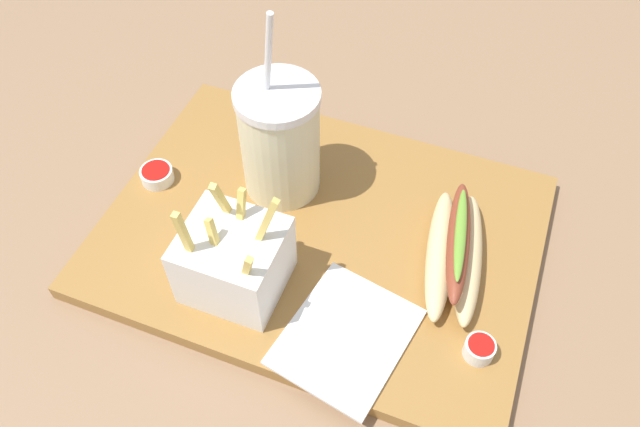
# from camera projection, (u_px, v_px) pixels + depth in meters

# --- Properties ---
(ground_plane) EXTENTS (2.40, 2.40, 0.02)m
(ground_plane) POSITION_uv_depth(u_px,v_px,m) (320.00, 244.00, 0.74)
(ground_plane) COLOR #8C6B4C
(food_tray) EXTENTS (0.49, 0.36, 0.02)m
(food_tray) POSITION_uv_depth(u_px,v_px,m) (320.00, 235.00, 0.73)
(food_tray) COLOR olive
(food_tray) RESTS_ON ground_plane
(soda_cup) EXTENTS (0.09, 0.09, 0.24)m
(soda_cup) POSITION_uv_depth(u_px,v_px,m) (280.00, 141.00, 0.71)
(soda_cup) COLOR beige
(soda_cup) RESTS_ON food_tray
(fries_basket) EXTENTS (0.10, 0.09, 0.14)m
(fries_basket) POSITION_uv_depth(u_px,v_px,m) (234.00, 260.00, 0.64)
(fries_basket) COLOR white
(fries_basket) RESTS_ON food_tray
(hot_dog_1) EXTENTS (0.09, 0.18, 0.06)m
(hot_dog_1) POSITION_uv_depth(u_px,v_px,m) (455.00, 251.00, 0.67)
(hot_dog_1) COLOR #E5C689
(hot_dog_1) RESTS_ON food_tray
(ketchup_cup_1) EXTENTS (0.04, 0.04, 0.02)m
(ketchup_cup_1) POSITION_uv_depth(u_px,v_px,m) (158.00, 172.00, 0.76)
(ketchup_cup_1) COLOR white
(ketchup_cup_1) RESTS_ON food_tray
(ketchup_cup_2) EXTENTS (0.03, 0.03, 0.02)m
(ketchup_cup_2) POSITION_uv_depth(u_px,v_px,m) (480.00, 349.00, 0.62)
(ketchup_cup_2) COLOR white
(ketchup_cup_2) RESTS_ON food_tray
(napkin_stack) EXTENTS (0.14, 0.16, 0.00)m
(napkin_stack) POSITION_uv_depth(u_px,v_px,m) (346.00, 337.00, 0.63)
(napkin_stack) COLOR white
(napkin_stack) RESTS_ON food_tray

